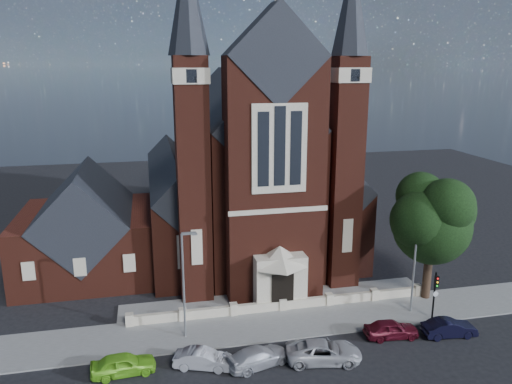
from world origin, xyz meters
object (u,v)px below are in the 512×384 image
street_tree (435,221)px  car_silver_b (258,357)px  street_lamp_left (185,279)px  car_dark_red (391,329)px  car_navy (449,328)px  car_lime_van (123,364)px  car_white_suv (324,352)px  car_silver_a (203,359)px  parish_hall (87,232)px  church (243,171)px  street_lamp_right (416,259)px  traffic_signal (435,290)px

street_tree → car_silver_b: size_ratio=2.43×
street_lamp_left → car_dark_red: (14.57, -3.17, -3.93)m
street_lamp_left → car_navy: 19.60m
car_lime_van → car_white_suv: 13.13m
car_silver_b → car_dark_red: car_dark_red is taller
car_silver_a → car_silver_b: bearing=-80.3°
parish_hall → street_tree: (28.60, -12.29, 2.95)m
church → car_navy: church is taller
street_lamp_right → traffic_signal: (0.91, -1.57, -2.02)m
car_white_suv → street_tree: bearing=-49.9°
traffic_signal → car_navy: 3.04m
street_tree → car_lime_van: 26.14m
street_lamp_right → church: bearing=118.0°
street_tree → car_white_suv: 14.91m
parish_hall → car_lime_van: parish_hall is taller
street_tree → street_lamp_right: size_ratio=1.32×
church → car_silver_a: church is taller
car_white_suv → car_silver_b: bearing=94.5°
parish_hall → street_tree: size_ratio=1.14×
traffic_signal → church: bearing=118.2°
car_dark_red → car_navy: bearing=-95.0°
church → parish_hall: (-16.00, -4.94, -4.17)m
church → street_lamp_right: 21.76m
street_lamp_left → car_silver_b: (4.35, -4.51, -3.96)m
parish_hall → street_lamp_right: (26.09, -14.00, 0.59)m
street_lamp_right → car_lime_van: 22.94m
car_dark_red → car_navy: size_ratio=1.00×
street_lamp_right → car_silver_a: size_ratio=2.11×
street_tree → car_lime_van: bearing=-168.0°
parish_hall → car_silver_b: bearing=-56.1°
car_silver_b → car_white_suv: (4.39, -0.46, 0.06)m
car_lime_van → car_white_suv: (13.05, -1.42, 0.00)m
street_lamp_right → street_lamp_left: bearing=180.0°
car_navy → traffic_signal: bearing=1.8°
traffic_signal → car_white_suv: (-10.18, -3.39, -1.88)m
church → street_lamp_left: church is taller
traffic_signal → car_navy: bearing=-92.8°
car_dark_red → church: bearing=21.7°
car_white_suv → car_dark_red: (5.83, 1.80, -0.03)m
street_tree → car_navy: bearing=-106.9°
church → traffic_signal: church is taller
car_lime_van → car_navy: car_lime_van is taller
traffic_signal → car_silver_b: bearing=-168.6°
car_silver_b → car_navy: 14.46m
street_lamp_right → car_dark_red: street_lamp_right is taller
church → car_lime_van: bearing=-118.5°
traffic_signal → car_white_suv: bearing=-161.6°
car_silver_b → street_lamp_left: bearing=26.7°
street_lamp_right → car_navy: (0.80, -3.91, -3.95)m
parish_hall → car_silver_a: size_ratio=3.18×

